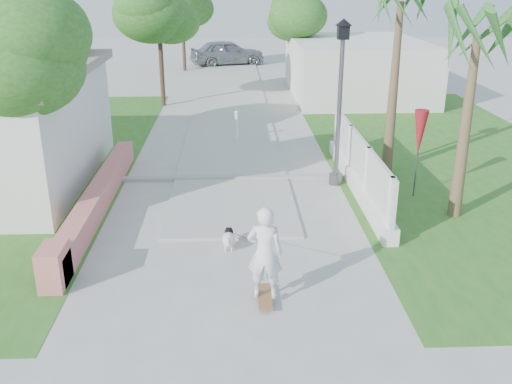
{
  "coord_description": "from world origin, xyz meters",
  "views": [
    {
      "loc": [
        0.05,
        -9.33,
        5.46
      ],
      "look_at": [
        0.54,
        2.08,
        1.1
      ],
      "focal_mm": 40.0,
      "sensor_mm": 36.0,
      "label": 1
    }
  ],
  "objects_px": {
    "dog": "(229,238)",
    "parked_car": "(227,52)",
    "skateboarder": "(247,241)",
    "patio_umbrella": "(420,134)",
    "bollard": "(237,125)",
    "street_lamp": "(340,98)"
  },
  "relations": [
    {
      "from": "skateboarder",
      "to": "dog",
      "type": "height_order",
      "value": "skateboarder"
    },
    {
      "from": "patio_umbrella",
      "to": "bollard",
      "type": "bearing_deg",
      "value": 129.91
    },
    {
      "from": "skateboarder",
      "to": "dog",
      "type": "bearing_deg",
      "value": -66.14
    },
    {
      "from": "street_lamp",
      "to": "skateboarder",
      "type": "relative_size",
      "value": 1.6
    },
    {
      "from": "patio_umbrella",
      "to": "dog",
      "type": "xyz_separation_m",
      "value": [
        -4.86,
        -2.88,
        -1.46
      ]
    },
    {
      "from": "skateboarder",
      "to": "parked_car",
      "type": "distance_m",
      "value": 27.88
    },
    {
      "from": "street_lamp",
      "to": "patio_umbrella",
      "type": "distance_m",
      "value": 2.27
    },
    {
      "from": "street_lamp",
      "to": "dog",
      "type": "distance_m",
      "value": 5.35
    },
    {
      "from": "street_lamp",
      "to": "bollard",
      "type": "distance_m",
      "value": 5.56
    },
    {
      "from": "street_lamp",
      "to": "parked_car",
      "type": "distance_m",
      "value": 22.89
    },
    {
      "from": "bollard",
      "to": "parked_car",
      "type": "relative_size",
      "value": 0.23
    },
    {
      "from": "street_lamp",
      "to": "dog",
      "type": "height_order",
      "value": "street_lamp"
    },
    {
      "from": "street_lamp",
      "to": "skateboarder",
      "type": "distance_m",
      "value": 6.08
    },
    {
      "from": "patio_umbrella",
      "to": "parked_car",
      "type": "height_order",
      "value": "patio_umbrella"
    },
    {
      "from": "dog",
      "to": "patio_umbrella",
      "type": "bearing_deg",
      "value": 32.32
    },
    {
      "from": "dog",
      "to": "street_lamp",
      "type": "bearing_deg",
      "value": 54.32
    },
    {
      "from": "dog",
      "to": "parked_car",
      "type": "bearing_deg",
      "value": 92.0
    },
    {
      "from": "street_lamp",
      "to": "dog",
      "type": "xyz_separation_m",
      "value": [
        -2.96,
        -3.88,
        -2.19
      ]
    },
    {
      "from": "bollard",
      "to": "patio_umbrella",
      "type": "height_order",
      "value": "patio_umbrella"
    },
    {
      "from": "street_lamp",
      "to": "parked_car",
      "type": "relative_size",
      "value": 0.94
    },
    {
      "from": "parked_car",
      "to": "patio_umbrella",
      "type": "bearing_deg",
      "value": 175.7
    },
    {
      "from": "bollard",
      "to": "patio_umbrella",
      "type": "xyz_separation_m",
      "value": [
        4.6,
        -5.5,
        1.1
      ]
    }
  ]
}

